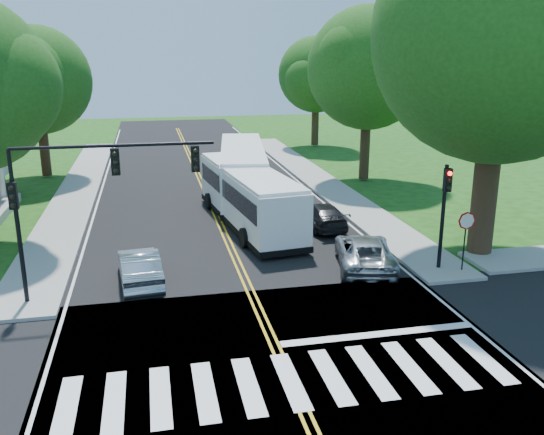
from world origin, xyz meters
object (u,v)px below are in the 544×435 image
object	(u,v)px
signal_nw	(83,186)
hatchback	(140,267)
signal_ne	(445,203)
dark_sedan	(322,215)
bus_follow	(243,170)
bus_lead	(248,195)
suv	(364,252)

from	to	relation	value
signal_nw	hatchback	distance (m)	4.20
signal_ne	dark_sedan	xyz separation A→B (m)	(-3.04, 7.11, -2.31)
hatchback	bus_follow	bearing A→B (deg)	-120.52
signal_nw	bus_lead	xyz separation A→B (m)	(7.35, 8.46, -2.77)
bus_follow	signal_ne	bearing A→B (deg)	120.25
signal_ne	suv	size ratio (longest dim) A/B	0.89
hatchback	suv	world-z (taller)	hatchback
bus_follow	suv	distance (m)	14.00
signal_nw	hatchback	size ratio (longest dim) A/B	1.66
signal_ne	bus_follow	size ratio (longest dim) A/B	0.35
hatchback	bus_lead	bearing A→B (deg)	-133.10
signal_ne	bus_follow	world-z (taller)	signal_ne
signal_nw	bus_lead	distance (m)	11.54
suv	dark_sedan	world-z (taller)	suv
bus_lead	bus_follow	xyz separation A→B (m)	(0.72, 6.27, 0.10)
signal_ne	suv	bearing A→B (deg)	159.71
dark_sedan	suv	bearing A→B (deg)	88.86
signal_ne	dark_sedan	distance (m)	8.07
bus_follow	hatchback	bearing A→B (deg)	73.00
signal_nw	suv	xyz separation A→B (m)	(11.11, 1.10, -3.68)
signal_nw	dark_sedan	size ratio (longest dim) A/B	1.61
signal_ne	hatchback	bearing A→B (deg)	174.67
signal_nw	signal_ne	distance (m)	14.13
signal_nw	suv	distance (m)	11.75
signal_ne	dark_sedan	bearing A→B (deg)	113.14
hatchback	dark_sedan	xyz separation A→B (m)	(9.31, 5.96, -0.07)
suv	bus_follow	bearing A→B (deg)	-63.40
bus_lead	dark_sedan	bearing A→B (deg)	152.87
signal_nw	bus_follow	xyz separation A→B (m)	(8.07, 14.74, -2.66)
bus_lead	bus_follow	distance (m)	6.32
signal_ne	hatchback	distance (m)	12.60
bus_follow	dark_sedan	world-z (taller)	bus_follow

